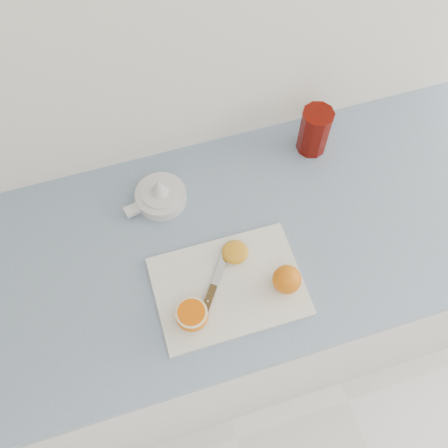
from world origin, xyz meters
name	(u,v)px	position (x,y,z in m)	size (l,w,h in m)	color
counter	(260,290)	(0.19, 1.70, 0.45)	(2.62, 0.64, 0.89)	silver
cutting_board	(229,286)	(0.04, 1.58, 0.90)	(0.34, 0.24, 0.01)	silver
whole_orange	(287,280)	(0.16, 1.54, 0.94)	(0.07, 0.07, 0.07)	orange
half_orange	(192,315)	(-0.06, 1.53, 0.92)	(0.07, 0.07, 0.05)	orange
squeezed_shell	(235,252)	(0.08, 1.65, 0.92)	(0.06, 0.06, 0.03)	orange
paring_knife	(210,295)	(-0.01, 1.56, 0.91)	(0.13, 0.17, 0.01)	#432F13
citrus_juicer	(160,195)	(-0.05, 1.86, 0.91)	(0.16, 0.13, 0.09)	white
red_tumbler	(314,132)	(0.38, 1.90, 0.95)	(0.08, 0.08, 0.14)	#5A0600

